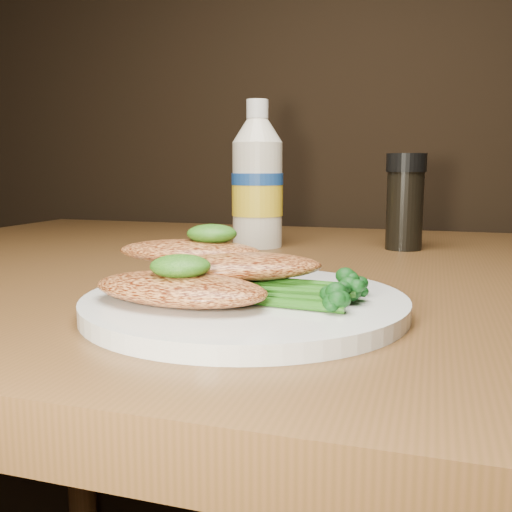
% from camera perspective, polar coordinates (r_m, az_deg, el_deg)
% --- Properties ---
extents(plate, '(0.24, 0.24, 0.01)m').
position_cam_1_polar(plate, '(0.43, -1.10, -4.75)').
color(plate, silver).
rests_on(plate, dining_table).
extents(chicken_front, '(0.14, 0.09, 0.02)m').
position_cam_1_polar(chicken_front, '(0.40, -7.64, -3.24)').
color(chicken_front, '#C6793F').
rests_on(chicken_front, plate).
extents(chicken_mid, '(0.15, 0.10, 0.02)m').
position_cam_1_polar(chicken_mid, '(0.44, -2.00, -0.99)').
color(chicken_mid, '#C6793F').
rests_on(chicken_mid, plate).
extents(chicken_back, '(0.12, 0.07, 0.02)m').
position_cam_1_polar(chicken_back, '(0.47, -6.66, 0.47)').
color(chicken_back, '#C6793F').
rests_on(chicken_back, plate).
extents(pesto_front, '(0.04, 0.04, 0.02)m').
position_cam_1_polar(pesto_front, '(0.40, -7.54, -1.01)').
color(pesto_front, '#0F3808').
rests_on(pesto_front, chicken_front).
extents(pesto_back, '(0.04, 0.04, 0.02)m').
position_cam_1_polar(pesto_back, '(0.47, -4.42, 2.23)').
color(pesto_back, '#0F3808').
rests_on(pesto_back, chicken_back).
extents(broccolini_bundle, '(0.13, 0.11, 0.02)m').
position_cam_1_polar(broccolini_bundle, '(0.42, 3.88, -3.10)').
color(broccolini_bundle, '#205813').
rests_on(broccolini_bundle, plate).
extents(mayo_bottle, '(0.07, 0.07, 0.19)m').
position_cam_1_polar(mayo_bottle, '(0.77, 0.14, 8.13)').
color(mayo_bottle, beige).
rests_on(mayo_bottle, dining_table).
extents(pepper_grinder, '(0.07, 0.07, 0.12)m').
position_cam_1_polar(pepper_grinder, '(0.77, 14.61, 5.23)').
color(pepper_grinder, black).
rests_on(pepper_grinder, dining_table).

